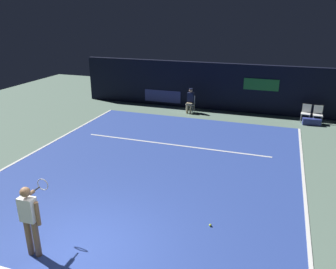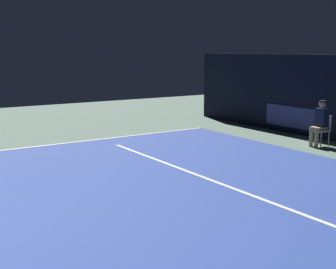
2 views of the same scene
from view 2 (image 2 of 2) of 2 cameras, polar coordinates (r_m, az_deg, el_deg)
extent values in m
plane|color=slate|center=(9.33, -6.83, -6.86)|extent=(29.65, 29.65, 0.00)
cube|color=#2D479E|center=(9.33, -6.83, -6.83)|extent=(10.03, 11.85, 0.01)
cube|color=white|center=(13.83, -15.99, -1.45)|extent=(0.10, 11.85, 0.01)
cube|color=white|center=(10.36, 3.54, -4.96)|extent=(7.82, 0.10, 0.01)
cube|color=navy|center=(15.98, 14.85, 2.11)|extent=(2.20, 0.04, 0.70)
cube|color=white|center=(14.08, 18.16, 0.49)|extent=(0.44, 0.40, 0.04)
cube|color=white|center=(14.20, 18.71, 1.48)|extent=(0.42, 0.03, 0.42)
cylinder|color=#B2B2B7|center=(14.11, 17.08, -0.38)|extent=(0.03, 0.03, 0.46)
cylinder|color=#B2B2B7|center=(13.88, 18.26, -0.62)|extent=(0.03, 0.03, 0.46)
cylinder|color=#B2B2B7|center=(14.37, 17.95, -0.24)|extent=(0.03, 0.03, 0.46)
cylinder|color=#B2B2B7|center=(14.14, 19.12, -0.47)|extent=(0.03, 0.03, 0.46)
cube|color=tan|center=(14.01, 17.96, 0.62)|extent=(0.32, 0.40, 0.14)
cylinder|color=tan|center=(13.98, 17.15, -0.48)|extent=(0.11, 0.11, 0.46)
cylinder|color=tan|center=(13.87, 17.72, -0.60)|extent=(0.11, 0.11, 0.46)
cube|color=#141933|center=(14.06, 18.34, 1.99)|extent=(0.34, 0.22, 0.52)
sphere|color=tan|center=(14.01, 18.43, 3.53)|extent=(0.20, 0.20, 0.20)
cylinder|color=#141933|center=(14.00, 18.45, 3.89)|extent=(0.19, 0.19, 0.04)
camera|label=1|loc=(7.87, -93.16, 17.66)|focal=35.81mm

